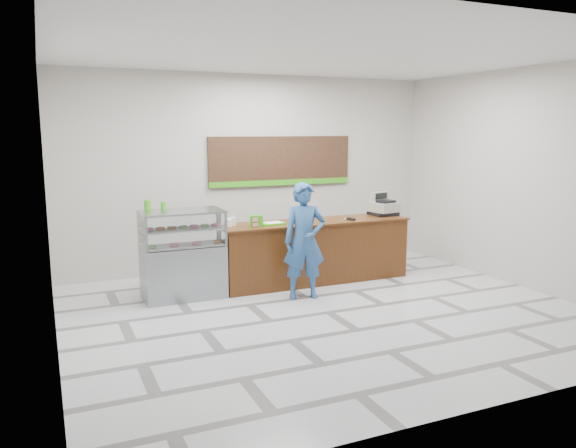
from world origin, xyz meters
name	(u,v)px	position (x,y,z in m)	size (l,w,h in m)	color
floor	(329,312)	(0.00, 0.00, 0.00)	(7.00, 7.00, 0.00)	silver
back_wall	(253,172)	(0.00, 3.00, 1.75)	(7.00, 7.00, 0.00)	#BBB5AB
ceiling	(332,53)	(0.00, 0.00, 3.50)	(7.00, 7.00, 0.00)	silver
sales_counter	(315,251)	(0.55, 1.55, 0.52)	(3.26, 0.76, 1.03)	#562A12
display_case	(183,254)	(-1.67, 1.55, 0.68)	(1.22, 0.72, 1.33)	gray
menu_board	(281,162)	(0.55, 2.96, 1.93)	(2.80, 0.06, 0.90)	black
cash_register	(383,207)	(1.94, 1.65, 1.18)	(0.50, 0.52, 0.40)	black
card_terminal	(351,219)	(1.13, 1.38, 1.05)	(0.07, 0.15, 0.04)	black
serving_tray	(272,223)	(-0.21, 1.56, 1.04)	(0.40, 0.31, 0.02)	#32CC0E
napkin_box	(227,223)	(-0.95, 1.62, 1.09)	(0.13, 0.13, 0.12)	white
straw_cup	(233,222)	(-0.83, 1.65, 1.10)	(0.09, 0.09, 0.13)	silver
promo_box	(256,221)	(-0.52, 1.44, 1.12)	(0.20, 0.13, 0.18)	#38A418
donut_decal	(350,219)	(1.19, 1.52, 1.03)	(0.18, 0.18, 0.00)	pink
green_cup_left	(148,205)	(-2.13, 1.76, 1.41)	(0.10, 0.10, 0.16)	#38A418
green_cup_right	(163,206)	(-1.90, 1.72, 1.39)	(0.08, 0.08, 0.12)	#38A418
customer	(304,241)	(0.01, 0.80, 0.87)	(0.64, 0.42, 1.75)	#2A558C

